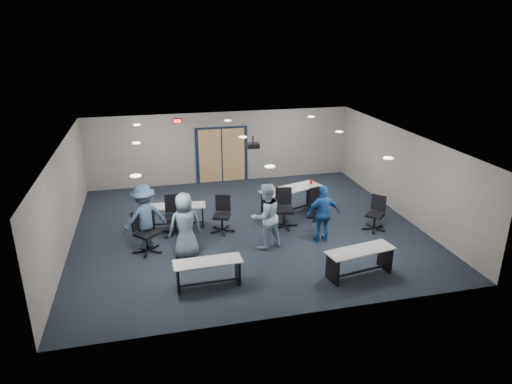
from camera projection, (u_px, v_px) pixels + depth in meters
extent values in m
plane|color=black|center=(247.00, 228.00, 13.67)|extent=(10.00, 10.00, 0.00)
cube|color=gray|center=(221.00, 147.00, 17.31)|extent=(10.00, 0.04, 2.70)
cube|color=gray|center=(295.00, 258.00, 9.10)|extent=(10.00, 0.04, 2.70)
cube|color=gray|center=(63.00, 200.00, 12.11)|extent=(0.04, 9.00, 2.70)
cube|color=gray|center=(402.00, 173.00, 14.30)|extent=(0.04, 9.00, 2.70)
cube|color=white|center=(247.00, 140.00, 12.74)|extent=(10.00, 9.00, 0.04)
cube|color=black|center=(222.00, 155.00, 17.39)|extent=(2.00, 0.06, 2.20)
cube|color=tan|center=(210.00, 156.00, 17.27)|extent=(0.85, 0.04, 2.05)
cube|color=tan|center=(233.00, 155.00, 17.47)|extent=(0.85, 0.04, 2.05)
cube|color=black|center=(177.00, 121.00, 16.54)|extent=(0.32, 0.05, 0.18)
cube|color=#FF0C0C|center=(177.00, 121.00, 16.51)|extent=(0.26, 0.02, 0.12)
cylinder|color=black|center=(253.00, 140.00, 13.30)|extent=(0.04, 0.04, 0.24)
cube|color=black|center=(253.00, 146.00, 13.37)|extent=(0.35, 0.30, 0.14)
cylinder|color=black|center=(254.00, 147.00, 13.23)|extent=(0.08, 0.03, 0.08)
cube|color=#A9A69F|center=(208.00, 262.00, 10.45)|extent=(1.59, 0.57, 0.03)
cube|color=black|center=(178.00, 278.00, 10.39)|extent=(0.06, 0.48, 0.61)
cube|color=black|center=(238.00, 270.00, 10.73)|extent=(0.06, 0.48, 0.61)
cube|color=black|center=(209.00, 282.00, 10.63)|extent=(1.40, 0.08, 0.04)
cube|color=#A9A69F|center=(360.00, 250.00, 10.86)|extent=(1.78, 0.85, 0.03)
cube|color=black|center=(332.00, 269.00, 10.70)|extent=(0.14, 0.52, 0.66)
cube|color=black|center=(385.00, 257.00, 11.26)|extent=(0.14, 0.52, 0.66)
cube|color=black|center=(359.00, 272.00, 11.07)|extent=(1.50, 0.30, 0.04)
cube|color=#A9A69F|center=(177.00, 206.00, 13.59)|extent=(1.70, 0.73, 0.03)
cube|color=black|center=(153.00, 217.00, 13.61)|extent=(0.10, 0.51, 0.64)
cube|color=black|center=(203.00, 215.00, 13.79)|extent=(0.10, 0.51, 0.64)
cube|color=black|center=(179.00, 223.00, 13.78)|extent=(1.47, 0.20, 0.04)
cube|color=#A9A69F|center=(291.00, 189.00, 14.51)|extent=(2.18, 1.33, 0.03)
cube|color=black|center=(267.00, 207.00, 14.19)|extent=(0.26, 0.61, 0.80)
cube|color=black|center=(313.00, 196.00, 15.12)|extent=(0.26, 0.61, 0.80)
cube|color=black|center=(291.00, 209.00, 14.76)|extent=(1.75, 0.66, 0.05)
cylinder|color=#A91E16|center=(311.00, 182.00, 14.89)|extent=(0.09, 0.09, 0.14)
imported|color=slate|center=(185.00, 225.00, 11.73)|extent=(0.93, 0.68, 1.75)
imported|color=#A6C5DC|center=(266.00, 216.00, 12.20)|extent=(1.07, 0.95, 1.83)
imported|color=#1B5097|center=(323.00, 214.00, 12.58)|extent=(0.97, 0.41, 1.65)
imported|color=#3A4F68|center=(144.00, 217.00, 12.13)|extent=(1.35, 1.08, 1.83)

